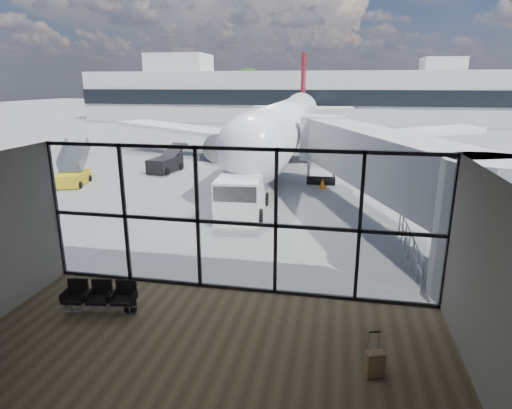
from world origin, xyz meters
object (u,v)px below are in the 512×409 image
(service_van, at_px, (242,194))
(seating_row, at_px, (101,295))
(airliner, at_px, (288,123))
(belt_loader, at_px, (166,163))
(backpack, at_px, (130,304))
(mobile_stairs, at_px, (73,176))
(suitcase, at_px, (375,364))

(service_van, bearing_deg, seating_row, -105.14)
(airliner, bearing_deg, belt_loader, -133.55)
(airliner, xyz_separation_m, service_van, (-0.08, -17.63, -1.89))
(airliner, distance_m, service_van, 17.73)
(backpack, bearing_deg, belt_loader, 103.82)
(belt_loader, xyz_separation_m, mobile_stairs, (-4.18, -5.08, -0.07))
(backpack, bearing_deg, mobile_stairs, 122.51)
(seating_row, height_order, mobile_stairs, mobile_stairs)
(suitcase, bearing_deg, service_van, 95.92)
(belt_loader, bearing_deg, mobile_stairs, -122.03)
(airliner, bearing_deg, seating_row, -94.62)
(belt_loader, height_order, mobile_stairs, mobile_stairs)
(backpack, distance_m, belt_loader, 20.06)
(belt_loader, relative_size, mobile_stairs, 1.18)
(mobile_stairs, bearing_deg, belt_loader, 35.79)
(backpack, bearing_deg, airliner, 81.88)
(airliner, height_order, service_van, airliner)
(suitcase, relative_size, belt_loader, 0.26)
(airliner, bearing_deg, mobile_stairs, -132.30)
(suitcase, relative_size, service_van, 0.22)
(seating_row, xyz_separation_m, belt_loader, (-5.92, 19.03, 0.11))
(airliner, bearing_deg, suitcase, -79.90)
(backpack, distance_m, suitcase, 6.76)
(mobile_stairs, bearing_deg, suitcase, -56.04)
(seating_row, height_order, suitcase, suitcase)
(suitcase, distance_m, belt_loader, 24.40)
(belt_loader, distance_m, mobile_stairs, 6.58)
(backpack, relative_size, mobile_stairs, 0.13)
(airliner, bearing_deg, backpack, -92.95)
(airliner, relative_size, mobile_stairs, 10.76)
(seating_row, relative_size, backpack, 4.44)
(backpack, height_order, service_van, service_van)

